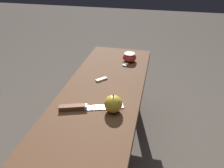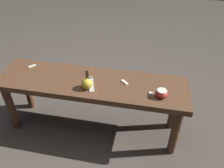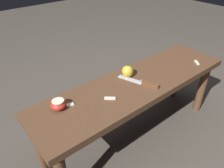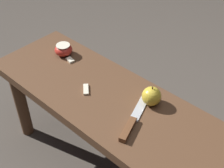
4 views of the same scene
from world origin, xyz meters
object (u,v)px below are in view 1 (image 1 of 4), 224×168
object	(u,v)px
knife	(82,107)
apple_whole	(113,103)
wooden_bench	(94,121)
apple_cut	(129,57)

from	to	relation	value
knife	apple_whole	distance (m)	0.13
wooden_bench	apple_whole	world-z (taller)	apple_whole
wooden_bench	apple_cut	xyz separation A→B (m)	(-0.48, 0.07, 0.10)
wooden_bench	knife	world-z (taller)	knife
wooden_bench	knife	distance (m)	0.09
knife	apple_whole	size ratio (longest dim) A/B	3.15
apple_cut	knife	bearing A→B (deg)	-13.41
knife	apple_cut	size ratio (longest dim) A/B	3.25
apple_cut	apple_whole	bearing A→B (deg)	1.18
knife	apple_cut	world-z (taller)	apple_cut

